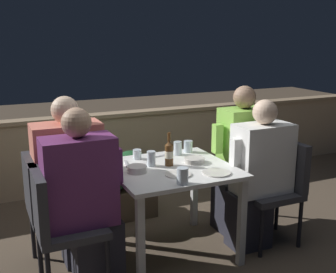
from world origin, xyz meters
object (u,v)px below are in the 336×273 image
at_px(person_purple_stripe, 85,200).
at_px(chair_right_near, 278,181).
at_px(person_white_polo, 258,175).
at_px(chair_right_far, 257,169).
at_px(person_coral_top, 74,183).
at_px(chair_left_far, 47,202).
at_px(beer_bottle, 169,153).
at_px(chair_left_near, 56,219).
at_px(person_green_blouse, 239,158).

bearing_deg(person_purple_stripe, chair_right_near, -0.65).
bearing_deg(person_white_polo, chair_right_far, 54.61).
distance_m(person_coral_top, person_white_polo, 1.41).
distance_m(chair_right_near, person_white_polo, 0.21).
height_order(chair_left_far, chair_right_near, same).
bearing_deg(beer_bottle, chair_right_far, 8.30).
bearing_deg(chair_right_near, person_purple_stripe, 179.35).
distance_m(chair_right_far, beer_bottle, 0.96).
relative_size(chair_left_near, person_white_polo, 0.71).
bearing_deg(person_coral_top, person_green_blouse, 0.06).
height_order(person_coral_top, person_white_polo, person_coral_top).
bearing_deg(beer_bottle, person_coral_top, 169.36).
xyz_separation_m(chair_left_near, chair_right_near, (1.75, -0.02, 0.00)).
distance_m(chair_left_far, chair_right_near, 1.79).
bearing_deg(person_white_polo, chair_left_far, 168.09).
xyz_separation_m(chair_left_far, chair_right_near, (1.76, -0.33, 0.00)).
relative_size(chair_left_near, chair_right_near, 1.00).
height_order(chair_right_near, person_white_polo, person_white_polo).
bearing_deg(beer_bottle, chair_right_near, -12.89).
bearing_deg(person_purple_stripe, chair_left_near, -180.00).
height_order(chair_right_far, person_green_blouse, person_green_blouse).
height_order(person_coral_top, chair_right_near, person_coral_top).
bearing_deg(person_white_polo, beer_bottle, 163.53).
bearing_deg(person_green_blouse, chair_right_far, 0.00).
bearing_deg(person_green_blouse, chair_right_near, -64.90).
relative_size(person_white_polo, beer_bottle, 4.66).
relative_size(chair_left_far, chair_right_far, 1.00).
bearing_deg(beer_bottle, chair_left_near, -168.40).
xyz_separation_m(chair_left_near, person_green_blouse, (1.60, 0.31, 0.12)).
xyz_separation_m(chair_left_near, person_purple_stripe, (0.19, 0.00, 0.10)).
bearing_deg(person_purple_stripe, chair_left_far, 123.05).
bearing_deg(person_purple_stripe, beer_bottle, 14.76).
height_order(chair_left_near, person_coral_top, person_coral_top).
distance_m(chair_left_far, person_white_polo, 1.60).
relative_size(chair_left_near, person_green_blouse, 0.67).
distance_m(person_purple_stripe, chair_right_far, 1.63).
relative_size(chair_left_near, person_coral_top, 0.67).
bearing_deg(beer_bottle, person_white_polo, -16.47).
bearing_deg(chair_left_near, chair_left_far, 91.51).
bearing_deg(person_white_polo, chair_right_near, -0.00).
xyz_separation_m(chair_left_far, person_coral_top, (0.19, -0.00, 0.11)).
bearing_deg(chair_right_far, beer_bottle, -171.70).
height_order(person_white_polo, beer_bottle, person_white_polo).
bearing_deg(chair_left_far, chair_right_far, 0.04).
xyz_separation_m(person_coral_top, chair_right_far, (1.60, 0.00, -0.11)).
height_order(person_purple_stripe, beer_bottle, person_purple_stripe).
relative_size(person_purple_stripe, chair_right_far, 1.46).
xyz_separation_m(chair_left_near, chair_right_far, (1.79, 0.31, 0.00)).
bearing_deg(chair_right_far, person_coral_top, -179.95).
bearing_deg(person_coral_top, person_purple_stripe, -88.29).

